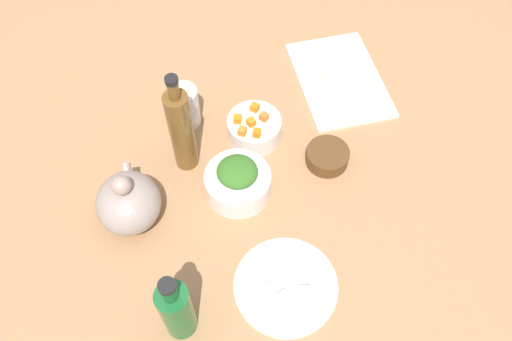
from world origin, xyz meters
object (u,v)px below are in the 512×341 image
Objects in this scene: cutting_board at (339,80)px; bowl_small_side at (327,156)px; plate_tofu at (286,286)px; bowl_carrots at (254,128)px; bowl_greens at (238,183)px; bottle_1 at (181,130)px; drinking_glass_0 at (185,107)px; teapot at (128,202)px; bottle_0 at (176,310)px.

bowl_small_side is at bearing 159.98° from cutting_board.
bowl_carrots reaches higher than plate_tofu.
cutting_board is 3.06× the size of bowl_small_side.
bowl_greens reaches higher than bowl_small_side.
cutting_board is 1.08× the size of bottle_1.
bottle_1 is 13.96cm from drinking_glass_0.
bottle_0 is (-26.04, -9.00, 3.06)cm from teapot.
teapot is (21.66, 30.72, 5.27)cm from plate_tofu.
bowl_greens is at bearing -132.24° from bottle_1.
drinking_glass_0 is (12.21, -0.87, -6.73)cm from bottle_1.
bowl_small_side is 34.91cm from bottle_1.
drinking_glass_0 is (-7.59, 41.09, 5.07)cm from cutting_board.
teapot reaches higher than bowl_small_side.
plate_tofu is at bearing 152.65° from bowl_small_side.
bowl_carrots is at bearing -73.24° from bottle_1.
cutting_board is 64.17cm from teapot.
plate_tofu is at bearing -178.99° from bowl_carrots.
bowl_carrots is at bearing 58.04° from bowl_small_side.
bowl_greens reaches higher than plate_tofu.
bowl_greens is (-29.78, 30.96, 2.69)cm from cutting_board.
bottle_1 is (-5.11, 16.96, 9.37)cm from bowl_carrots.
bottle_0 reaches higher than plate_tofu.
cutting_board is 29.09cm from bowl_carrots.
bowl_greens is at bearing 103.08° from bowl_small_side.
bowl_greens is 0.52× the size of bottle_1.
bowl_carrots is 0.79× the size of teapot.
bowl_greens is at bearing 15.23° from plate_tofu.
bowl_greens reaches higher than bowl_carrots.
bowl_carrots is (15.09, -5.97, -0.26)cm from bowl_greens.
teapot reaches higher than plate_tofu.
teapot is (-7.94, 46.02, 3.97)cm from bowl_small_side.
bottle_0 reaches higher than bowl_greens.
bottle_0 is (-33.98, 37.02, 7.03)cm from bowl_small_side.
drinking_glass_0 is at bearing 61.98° from bowl_small_side.
bowl_greens is at bearing -27.52° from bottle_0.
plate_tofu is 49.85cm from drinking_glass_0.
teapot reaches higher than bowl_greens.
cutting_board is at bearing -59.34° from teapot.
teapot is (-32.61, 55.01, 5.37)cm from cutting_board.
bottle_1 is (12.81, -13.06, 6.43)cm from teapot.
drinking_glass_0 is (46.68, 16.79, 4.97)cm from plate_tofu.
bottle_1 is (-19.79, 41.96, 11.80)cm from cutting_board.
bowl_carrots is (39.58, 0.70, 2.33)cm from plate_tofu.
cutting_board is 2.07× the size of bowl_greens.
bottle_1 reaches higher than cutting_board.
teapot is 0.76× the size of bottle_0.
cutting_board is at bearing -20.02° from bowl_small_side.
bowl_carrots is at bearing -113.80° from drinking_glass_0.
bowl_carrots is 49.10cm from bottle_0.
bottle_0 reaches higher than teapot.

